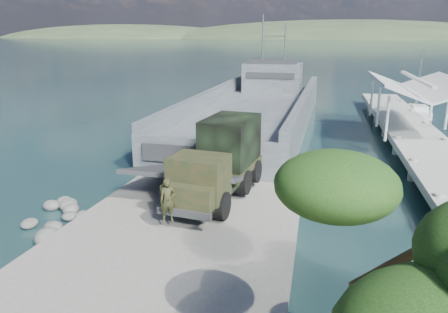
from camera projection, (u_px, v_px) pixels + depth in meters
ground at (182, 235)px, 19.37m from camera, size 1400.00×1400.00×0.00m
boat_ramp at (175, 240)px, 18.36m from camera, size 10.00×18.00×0.50m
shoreline_rocks at (63, 218)px, 21.09m from camera, size 3.20×5.60×0.90m
distant_headlands at (358, 39)px, 535.60m from camera, size 1000.00×240.00×48.00m
pier at (414, 126)px, 33.95m from camera, size 6.40×44.00×6.10m
landing_craft at (255, 116)px, 41.51m from camera, size 11.05×38.88×11.45m
military_truck at (221, 159)px, 22.32m from camera, size 3.65×8.49×3.81m
soldier at (168, 209)px, 18.55m from camera, size 0.82×0.72×1.88m
sailboat_near at (416, 112)px, 46.83m from camera, size 2.04×6.02×7.23m
sailboat_far at (415, 110)px, 48.16m from camera, size 2.54×5.22×6.12m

